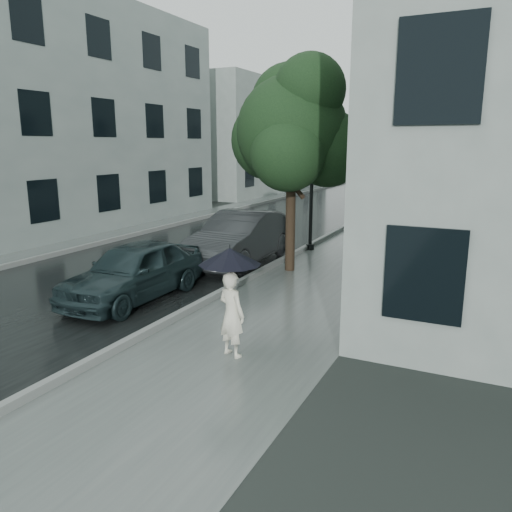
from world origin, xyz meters
The scene contains 14 objects.
ground centered at (0.00, 0.00, 0.00)m, with size 120.00×120.00×0.00m, color black.
sidewalk centered at (0.25, 12.00, 0.00)m, with size 3.50×60.00×0.01m, color slate.
kerb_near centered at (-1.57, 12.00, 0.07)m, with size 0.15×60.00×0.15m, color slate.
asphalt_road centered at (-5.08, 12.00, 0.00)m, with size 6.85×60.00×0.00m, color black.
kerb_far centered at (-8.57, 12.00, 0.07)m, with size 0.15×60.00×0.15m, color slate.
sidewalk_far centered at (-9.50, 12.00, 0.00)m, with size 1.70×60.00×0.01m, color #4C5451.
building_far_a centered at (-13.77, 8.00, 4.75)m, with size 7.02×20.00×9.50m.
building_far_b centered at (-13.77, 30.00, 4.00)m, with size 7.02×18.00×8.00m.
pedestrian centered at (0.32, 0.71, 0.75)m, with size 0.54×0.36×1.49m, color silver.
umbrella centered at (0.32, 0.69, 1.77)m, with size 1.28×1.28×1.02m.
street_tree centered at (-1.01, 6.82, 3.96)m, with size 3.96×3.60×5.90m.
lamp_post centered at (-1.60, 9.64, 2.80)m, with size 0.83×0.44×4.88m.
car_near centered at (-3.26, 2.55, 0.69)m, with size 1.61×4.00×1.36m, color #1B2B2E.
car_far centered at (-2.73, 6.94, 0.78)m, with size 1.65×4.72×1.56m, color #222527.
Camera 1 is at (4.19, -6.36, 3.58)m, focal length 35.00 mm.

